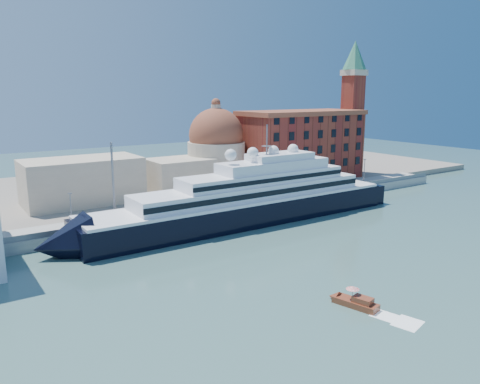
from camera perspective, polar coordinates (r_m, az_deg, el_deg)
ground at (r=91.78m, az=4.27°, el=-7.85°), size 400.00×400.00×0.00m
quay at (r=118.72m, az=-5.93°, el=-2.61°), size 180.00×10.00×2.50m
land at (r=155.30m, az=-13.09°, el=0.53°), size 260.00×72.00×2.00m
quay_fence at (r=114.43m, az=-4.88°, el=-2.20°), size 180.00×0.10×1.20m
superyacht at (r=111.86m, az=-0.40°, el=-1.61°), size 92.34×12.80×27.60m
water_taxi at (r=73.21m, az=14.03°, el=-12.88°), size 3.93×7.15×3.23m
warehouse at (r=160.54m, az=7.48°, el=5.74°), size 43.00×19.00×23.25m
campanile at (r=176.43m, az=13.59°, el=10.94°), size 8.40×8.40×47.00m
church at (r=140.41m, az=-8.29°, el=3.63°), size 66.00×18.00×25.50m
lamp_posts at (r=110.02m, az=-11.42°, el=0.63°), size 120.80×2.40×18.00m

